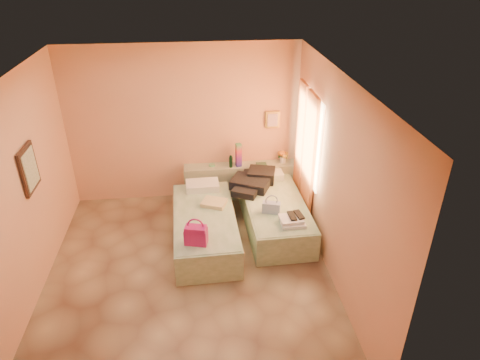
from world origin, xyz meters
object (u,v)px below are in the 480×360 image
object	(u,v)px
water_bottle	(231,162)
towel_stack	(293,221)
headboard_ledge	(241,181)
blue_handbag	(271,208)
green_book	(261,164)
magenta_handbag	(196,235)
flower_vase	(283,156)
bed_right	(274,213)
bed_left	(205,228)

from	to	relation	value
water_bottle	towel_stack	distance (m)	1.84
headboard_ledge	blue_handbag	size ratio (longest dim) A/B	7.52
green_book	magenta_handbag	distance (m)	2.33
flower_vase	blue_handbag	distance (m)	1.50
headboard_ledge	towel_stack	xyz separation A→B (m)	(0.58, -1.74, 0.23)
green_book	magenta_handbag	xyz separation A→B (m)	(-1.22, -1.99, -0.02)
bed_right	water_bottle	size ratio (longest dim) A/B	9.12
bed_right	magenta_handbag	world-z (taller)	magenta_handbag
flower_vase	magenta_handbag	world-z (taller)	flower_vase
water_bottle	headboard_ledge	bearing A→B (deg)	21.19
water_bottle	magenta_handbag	world-z (taller)	water_bottle
blue_handbag	flower_vase	bearing A→B (deg)	88.62
magenta_handbag	towel_stack	size ratio (longest dim) A/B	0.88
bed_left	blue_handbag	bearing A→B (deg)	-4.66
magenta_handbag	blue_handbag	world-z (taller)	magenta_handbag
bed_left	water_bottle	distance (m)	1.46
bed_right	green_book	size ratio (longest dim) A/B	10.79
bed_right	magenta_handbag	distance (m)	1.67
bed_left	bed_right	xyz separation A→B (m)	(1.15, 0.28, 0.00)
bed_left	green_book	xyz separation A→B (m)	(1.08, 1.28, 0.42)
water_bottle	magenta_handbag	size ratio (longest dim) A/B	0.71
magenta_handbag	green_book	bearing A→B (deg)	72.36
headboard_ledge	water_bottle	size ratio (longest dim) A/B	9.35
headboard_ledge	magenta_handbag	world-z (taller)	magenta_handbag
bed_left	magenta_handbag	distance (m)	0.83
bed_left	bed_right	world-z (taller)	same
headboard_ledge	flower_vase	xyz separation A→B (m)	(0.78, 0.03, 0.46)
bed_right	bed_left	bearing A→B (deg)	-167.87
water_bottle	bed_left	bearing A→B (deg)	-112.74
bed_left	water_bottle	world-z (taller)	water_bottle
bed_left	blue_handbag	world-z (taller)	blue_handbag
bed_right	towel_stack	xyz separation A→B (m)	(0.14, -0.69, 0.30)
headboard_ledge	blue_handbag	distance (m)	1.45
bed_right	flower_vase	world-z (taller)	flower_vase
blue_handbag	towel_stack	bearing A→B (deg)	-36.66
towel_stack	bed_left	bearing A→B (deg)	162.70
green_book	blue_handbag	xyz separation A→B (m)	(-0.05, -1.33, -0.08)
blue_handbag	green_book	bearing A→B (deg)	104.47
magenta_handbag	water_bottle	bearing A→B (deg)	85.23
green_book	blue_handbag	distance (m)	1.34
bed_right	towel_stack	size ratio (longest dim) A/B	5.71
green_book	flower_vase	size ratio (longest dim) A/B	0.70
headboard_ledge	flower_vase	size ratio (longest dim) A/B	7.70
green_book	towel_stack	distance (m)	1.70
flower_vase	blue_handbag	size ratio (longest dim) A/B	0.98
bed_left	flower_vase	xyz separation A→B (m)	(1.49, 1.36, 0.53)
flower_vase	blue_handbag	bearing A→B (deg)	-107.92
headboard_ledge	green_book	distance (m)	0.51
blue_handbag	towel_stack	distance (m)	0.44
bed_left	water_bottle	size ratio (longest dim) A/B	9.12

